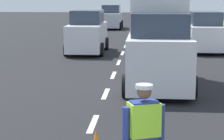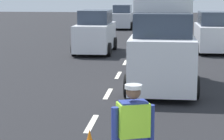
{
  "view_description": "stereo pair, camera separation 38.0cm",
  "coord_description": "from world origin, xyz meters",
  "px_view_note": "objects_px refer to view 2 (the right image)",
  "views": [
    {
      "loc": [
        1.21,
        -3.57,
        2.97
      ],
      "look_at": [
        0.36,
        6.74,
        1.1
      ],
      "focal_mm": 66.85,
      "sensor_mm": 36.0,
      "label": 1
    },
    {
      "loc": [
        1.58,
        -3.53,
        2.97
      ],
      "look_at": [
        0.36,
        6.74,
        1.1
      ],
      "focal_mm": 66.85,
      "sensor_mm": 36.0,
      "label": 2
    }
  ],
  "objects_px": {
    "car_oncoming_second": "(95,33)",
    "road_worker": "(134,133)",
    "car_parked_far": "(213,33)",
    "car_oncoming_third": "(122,18)",
    "delivery_truck": "(162,37)",
    "car_outgoing_far": "(163,23)"
  },
  "relations": [
    {
      "from": "road_worker",
      "to": "car_outgoing_far",
      "type": "distance_m",
      "value": 23.67
    },
    {
      "from": "road_worker",
      "to": "car_oncoming_second",
      "type": "height_order",
      "value": "car_oncoming_second"
    },
    {
      "from": "road_worker",
      "to": "car_parked_far",
      "type": "distance_m",
      "value": 16.7
    },
    {
      "from": "car_outgoing_far",
      "to": "car_oncoming_third",
      "type": "relative_size",
      "value": 1.09
    },
    {
      "from": "delivery_truck",
      "to": "car_outgoing_far",
      "type": "xyz_separation_m",
      "value": [
        0.08,
        16.09,
        -0.59
      ]
    },
    {
      "from": "delivery_truck",
      "to": "car_oncoming_third",
      "type": "distance_m",
      "value": 23.72
    },
    {
      "from": "car_parked_far",
      "to": "car_outgoing_far",
      "type": "distance_m",
      "value": 7.7
    },
    {
      "from": "car_outgoing_far",
      "to": "car_parked_far",
      "type": "bearing_deg",
      "value": -70.32
    },
    {
      "from": "delivery_truck",
      "to": "car_parked_far",
      "type": "distance_m",
      "value": 9.26
    },
    {
      "from": "car_oncoming_second",
      "to": "road_worker",
      "type": "bearing_deg",
      "value": -78.79
    },
    {
      "from": "road_worker",
      "to": "car_oncoming_third",
      "type": "relative_size",
      "value": 0.42
    },
    {
      "from": "delivery_truck",
      "to": "car_oncoming_third",
      "type": "height_order",
      "value": "delivery_truck"
    },
    {
      "from": "road_worker",
      "to": "car_oncoming_third",
      "type": "xyz_separation_m",
      "value": [
        -3.13,
        31.02,
        0.04
      ]
    },
    {
      "from": "car_parked_far",
      "to": "car_outgoing_far",
      "type": "xyz_separation_m",
      "value": [
        -2.59,
        7.25,
        0.04
      ]
    },
    {
      "from": "road_worker",
      "to": "delivery_truck",
      "type": "relative_size",
      "value": 0.36
    },
    {
      "from": "car_parked_far",
      "to": "car_oncoming_second",
      "type": "relative_size",
      "value": 0.99
    },
    {
      "from": "car_parked_far",
      "to": "car_outgoing_far",
      "type": "bearing_deg",
      "value": 109.68
    },
    {
      "from": "car_oncoming_second",
      "to": "car_outgoing_far",
      "type": "bearing_deg",
      "value": 67.05
    },
    {
      "from": "car_oncoming_second",
      "to": "car_outgoing_far",
      "type": "distance_m",
      "value": 9.03
    },
    {
      "from": "car_parked_far",
      "to": "car_oncoming_third",
      "type": "distance_m",
      "value": 15.87
    },
    {
      "from": "road_worker",
      "to": "delivery_truck",
      "type": "bearing_deg",
      "value": 87.01
    },
    {
      "from": "road_worker",
      "to": "car_oncoming_third",
      "type": "distance_m",
      "value": 31.18
    }
  ]
}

